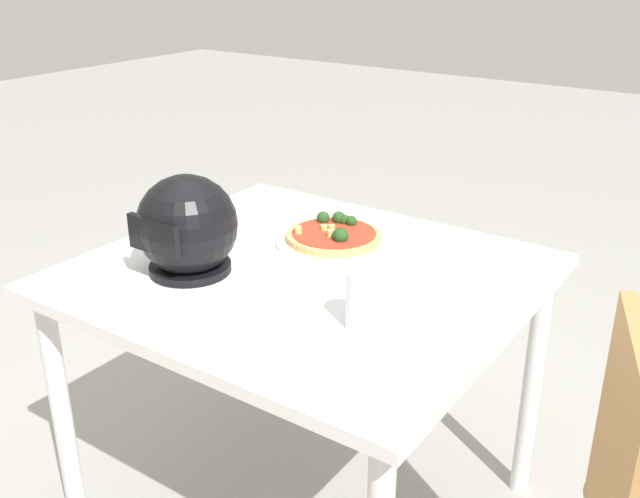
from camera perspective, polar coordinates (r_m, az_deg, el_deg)
The scene contains 5 objects.
dining_table at distance 1.81m, azimuth -1.17°, elevation -4.11°, with size 1.05×0.96×0.74m.
pizza_plate at distance 1.93m, azimuth 1.10°, elevation 0.58°, with size 0.31×0.31×0.01m, color white.
pizza at distance 1.92m, azimuth 1.14°, elevation 1.17°, with size 0.25×0.25×0.05m.
motorcycle_helmet at distance 1.75m, azimuth -10.43°, elevation 1.70°, with size 0.24×0.24×0.24m.
drinking_glass at distance 1.49m, azimuth 3.36°, elevation -4.06°, with size 0.07×0.07×0.12m, color silver.
Camera 1 is at (-0.95, 1.31, 1.48)m, focal length 40.66 mm.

